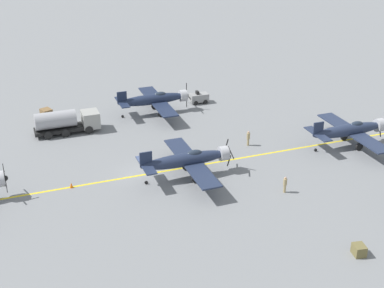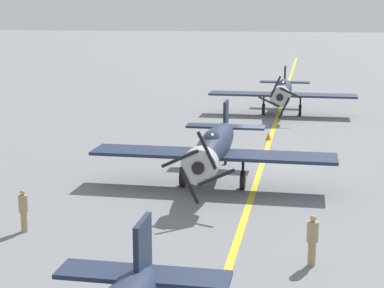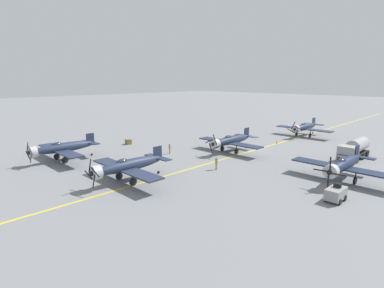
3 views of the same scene
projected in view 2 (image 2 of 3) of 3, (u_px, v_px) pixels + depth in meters
The scene contains 7 objects.
ground_plane at pixel (262, 166), 36.20m from camera, with size 400.00×400.00×0.00m, color slate.
taxiway_stripe at pixel (262, 165), 36.20m from camera, with size 0.30×160.00×0.01m, color yellow.
airplane_mid_center at pixel (214, 147), 31.66m from camera, with size 12.00×9.98×3.66m.
airplane_near_center at pixel (282, 90), 52.97m from camera, with size 12.00×9.98×3.68m.
ground_crew_walking at pixel (23, 209), 25.38m from camera, with size 0.38×0.38×1.73m.
ground_crew_inspecting at pixel (312, 238), 22.01m from camera, with size 0.40×0.40×1.83m.
traffic_cone at pixel (268, 136), 43.13m from camera, with size 0.36×0.36×0.55m, color orange.
Camera 2 is at (-2.52, 35.27, 8.77)m, focal length 60.00 mm.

